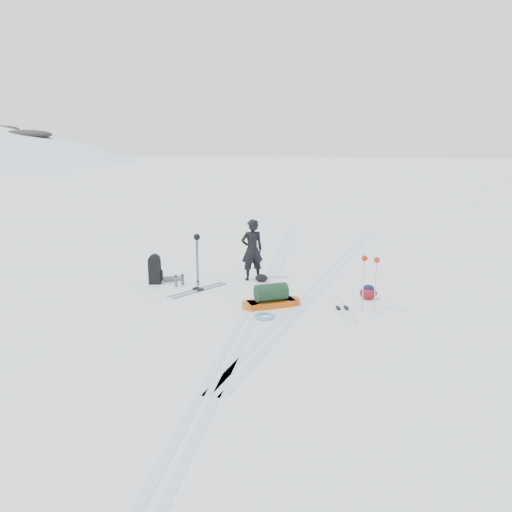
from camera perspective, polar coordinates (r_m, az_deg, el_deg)
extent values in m
plane|color=white|center=(11.97, 0.51, -4.47)|extent=(200.00, 200.00, 0.00)
ellipsoid|color=black|center=(86.04, -24.85, 12.50)|extent=(8.32, 6.40, 1.41)
cube|color=silver|center=(12.00, -0.05, -4.41)|extent=(1.40, 17.97, 0.01)
cube|color=silver|center=(11.95, 1.08, -4.49)|extent=(1.40, 17.97, 0.01)
cube|color=silver|center=(13.67, 7.64, -2.33)|extent=(2.09, 13.88, 0.01)
cube|color=silver|center=(13.65, 8.64, -2.39)|extent=(2.09, 13.88, 0.01)
imported|color=black|center=(13.06, -0.46, 0.72)|extent=(0.71, 0.64, 1.63)
cube|color=#C54E0B|center=(11.17, 1.74, -5.43)|extent=(1.13, 0.94, 0.13)
cylinder|color=red|center=(11.35, 4.04, -5.16)|extent=(0.54, 0.54, 0.13)
cylinder|color=#CD590C|center=(11.02, -0.64, -5.69)|extent=(0.54, 0.54, 0.13)
cylinder|color=black|center=(11.09, 1.74, -4.15)|extent=(0.80, 0.71, 0.39)
cube|color=black|center=(13.08, -11.49, -1.83)|extent=(0.35, 0.29, 0.61)
cylinder|color=black|center=(13.00, -11.56, -0.46)|extent=(0.34, 0.28, 0.30)
cube|color=black|center=(13.09, -10.79, -2.18)|extent=(0.11, 0.17, 0.26)
cylinder|color=slate|center=(13.32, -9.59, -2.54)|extent=(0.48, 0.35, 0.13)
cylinder|color=black|center=(12.70, -6.79, -0.63)|extent=(0.02, 0.02, 1.24)
cylinder|color=black|center=(12.63, -6.65, -0.71)|extent=(0.02, 0.02, 1.24)
torus|color=black|center=(12.84, -6.72, -2.90)|extent=(0.10, 0.10, 0.01)
torus|color=black|center=(12.76, -6.59, -2.99)|extent=(0.10, 0.10, 0.01)
sphere|color=black|center=(12.52, -6.78, 2.17)|extent=(0.16, 0.16, 0.16)
cylinder|color=#ABACB2|center=(10.94, 12.15, -3.31)|extent=(0.02, 0.02, 1.16)
cylinder|color=#B9BBC0|center=(10.84, 13.48, -3.53)|extent=(0.02, 0.02, 1.16)
torus|color=#BABCC2|center=(11.08, 12.03, -5.75)|extent=(0.10, 0.10, 0.01)
torus|color=#A8AAB0|center=(10.99, 13.34, -5.98)|extent=(0.10, 0.10, 0.01)
sphere|color=maroon|center=(10.79, 12.30, -0.26)|extent=(0.13, 0.13, 0.13)
sphere|color=maroon|center=(10.69, 13.65, -0.45)|extent=(0.13, 0.13, 0.13)
cube|color=gray|center=(12.35, -6.38, -3.97)|extent=(0.93, 1.52, 0.02)
cube|color=gray|center=(12.47, -6.89, -3.81)|extent=(0.93, 1.52, 0.02)
cube|color=black|center=(12.34, -6.39, -3.83)|extent=(0.14, 0.18, 0.05)
cube|color=black|center=(12.47, -6.90, -3.67)|extent=(0.14, 0.18, 0.05)
cube|color=silver|center=(11.11, 9.36, -6.03)|extent=(0.63, 1.71, 0.02)
cube|color=silver|center=(11.15, 10.25, -5.99)|extent=(0.63, 1.71, 0.02)
cube|color=black|center=(11.10, 9.36, -5.87)|extent=(0.12, 0.19, 0.05)
cube|color=black|center=(11.14, 10.25, -5.83)|extent=(0.12, 0.19, 0.05)
torus|color=#5595D0|center=(10.50, 0.97, -6.91)|extent=(0.56, 0.56, 0.05)
torus|color=#5FA8E8|center=(10.52, 1.16, -6.81)|extent=(0.44, 0.44, 0.04)
ellipsoid|color=maroon|center=(11.92, 12.71, -4.16)|extent=(0.50, 0.47, 0.29)
ellipsoid|color=black|center=(11.89, 12.74, -3.57)|extent=(0.32, 0.31, 0.14)
cylinder|color=slate|center=(12.76, -9.13, -2.91)|extent=(0.10, 0.10, 0.27)
cylinder|color=#515558|center=(12.91, -8.38, -2.74)|extent=(0.10, 0.10, 0.25)
cylinder|color=black|center=(12.72, -9.16, -2.26)|extent=(0.08, 0.08, 0.03)
cylinder|color=black|center=(12.87, -8.40, -2.14)|extent=(0.08, 0.08, 0.03)
ellipsoid|color=black|center=(13.04, 0.62, -2.52)|extent=(0.38, 0.32, 0.21)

